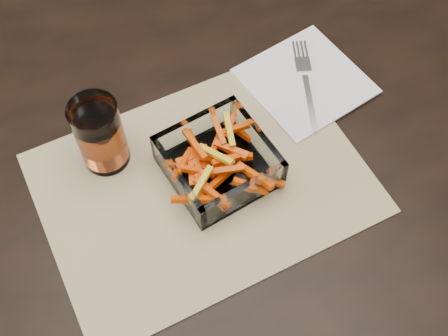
{
  "coord_description": "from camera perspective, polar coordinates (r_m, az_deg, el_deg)",
  "views": [
    {
      "loc": [
        -0.23,
        -0.43,
        1.45
      ],
      "look_at": [
        -0.1,
        -0.06,
        0.78
      ],
      "focal_mm": 45.0,
      "sensor_mm": 36.0,
      "label": 1
    }
  ],
  "objects": [
    {
      "name": "tumbler",
      "position": [
        0.79,
        -12.43,
        3.17
      ],
      "size": [
        0.07,
        0.07,
        0.12
      ],
      "color": "white",
      "rests_on": "placemat"
    },
    {
      "name": "fork",
      "position": [
        0.91,
        8.31,
        8.78
      ],
      "size": [
        0.06,
        0.18,
        0.0
      ],
      "rotation": [
        0.0,
        0.0,
        -0.28
      ],
      "color": "silver",
      "rests_on": "napkin"
    },
    {
      "name": "glass_bowl",
      "position": [
        0.79,
        -0.58,
        0.55
      ],
      "size": [
        0.16,
        0.16,
        0.05
      ],
      "rotation": [
        0.0,
        0.0,
        0.21
      ],
      "color": "white",
      "rests_on": "placemat"
    },
    {
      "name": "placemat",
      "position": [
        0.8,
        -2.13,
        -1.52
      ],
      "size": [
        0.49,
        0.38,
        0.0
      ],
      "primitive_type": "cube",
      "rotation": [
        0.0,
        0.0,
        0.12
      ],
      "color": "tan",
      "rests_on": "dining_table"
    },
    {
      "name": "dining_table",
      "position": [
        0.93,
        4.62,
        0.82
      ],
      "size": [
        1.6,
        0.9,
        0.75
      ],
      "color": "black",
      "rests_on": "ground"
    },
    {
      "name": "napkin",
      "position": [
        0.91,
        8.26,
        8.75
      ],
      "size": [
        0.21,
        0.21,
        0.0
      ],
      "primitive_type": "cube",
      "rotation": [
        0.0,
        0.0,
        0.26
      ],
      "color": "white",
      "rests_on": "placemat"
    }
  ]
}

